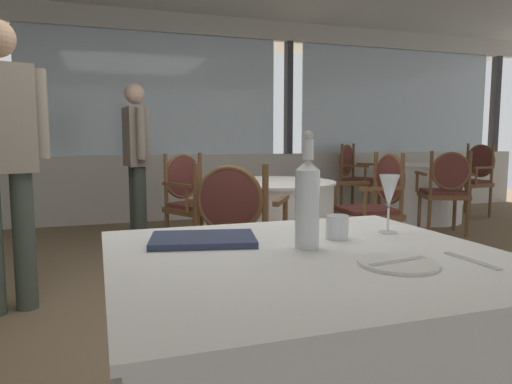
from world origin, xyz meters
The scene contains 20 objects.
ground_plane centered at (0.00, 0.00, 0.00)m, with size 15.08×15.08×0.00m, color #756047.
window_wall_far centered at (0.00, 3.54, 1.06)m, with size 11.60×0.14×2.64m.
foreground_table centered at (-0.16, -1.40, 0.37)m, with size 1.12×1.05×0.73m.
side_plate centered at (0.01, -1.59, 0.74)m, with size 0.21×0.21×0.01m, color white.
butter_knife centered at (0.01, -1.59, 0.74)m, with size 0.18×0.02×0.00m, color silver.
dinner_fork centered at (0.22, -1.62, 0.73)m, with size 0.19×0.02×0.00m, color silver.
water_bottle centered at (-0.14, -1.33, 0.87)m, with size 0.07×0.07×0.35m.
wine_glass centered at (0.23, -1.22, 0.87)m, with size 0.07×0.07×0.20m.
water_tumbler centered at (0.01, -1.25, 0.77)m, with size 0.07×0.07×0.08m, color white.
menu_book centered at (-0.42, -1.16, 0.74)m, with size 0.33×0.22×0.02m, color #2D3856.
background_table_0 centered at (0.53, 0.81, 0.37)m, with size 1.04×1.04×0.73m.
dining_chair_0_0 centered at (0.04, 0.01, 0.55)m, with size 0.65×0.63×0.92m.
dining_chair_0_1 centered at (1.48, 0.77, 0.55)m, with size 0.48×0.55×0.94m.
dining_chair_0_2 centered at (0.09, 1.64, 0.54)m, with size 0.65×0.62×0.93m.
background_table_2 centered at (3.26, 2.43, 0.37)m, with size 1.00×1.00×0.73m.
dining_chair_2_0 centered at (2.70, 3.17, 0.58)m, with size 0.66×0.65×0.99m.
dining_chair_2_1 centered at (2.89, 1.58, 0.54)m, with size 0.64×0.60×0.93m.
dining_chair_2_2 centered at (4.18, 2.54, 0.58)m, with size 0.52×0.58×0.99m.
diner_person_0 centered at (-1.25, 0.53, 1.00)m, with size 0.51×0.30×1.75m.
diner_person_1 centered at (-0.34, 2.29, 0.91)m, with size 0.25×0.53×1.60m.
Camera 1 is at (-0.73, -2.60, 1.06)m, focal length 32.99 mm.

